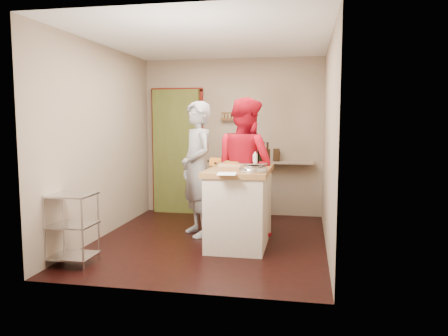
{
  "coord_description": "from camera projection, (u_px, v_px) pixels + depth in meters",
  "views": [
    {
      "loc": [
        1.24,
        -5.49,
        1.6
      ],
      "look_at": [
        0.19,
        0.0,
        0.98
      ],
      "focal_mm": 35.0,
      "sensor_mm": 36.0,
      "label": 1
    }
  ],
  "objects": [
    {
      "name": "back_wall",
      "position": [
        196.0,
        147.0,
        7.51
      ],
      "size": [
        3.0,
        0.44,
        2.6
      ],
      "color": "gray",
      "rests_on": "ground"
    },
    {
      "name": "stove",
      "position": [
        232.0,
        190.0,
        7.1
      ],
      "size": [
        0.6,
        0.63,
        1.0
      ],
      "color": "black",
      "rests_on": "ground"
    },
    {
      "name": "floor",
      "position": [
        210.0,
        241.0,
        5.77
      ],
      "size": [
        3.5,
        3.5,
        0.0
      ],
      "primitive_type": "plane",
      "color": "black",
      "rests_on": "ground"
    },
    {
      "name": "left_wall",
      "position": [
        101.0,
        142.0,
        5.91
      ],
      "size": [
        0.04,
        3.5,
        2.6
      ],
      "primitive_type": "cube",
      "color": "gray",
      "rests_on": "ground"
    },
    {
      "name": "island",
      "position": [
        240.0,
        204.0,
        5.63
      ],
      "size": [
        0.78,
        1.47,
        1.29
      ],
      "color": "beige",
      "rests_on": "ground"
    },
    {
      "name": "ceiling",
      "position": [
        209.0,
        39.0,
        5.48
      ],
      "size": [
        3.0,
        3.5,
        0.02
      ],
      "primitive_type": "cube",
      "color": "white",
      "rests_on": "back_wall"
    },
    {
      "name": "person_stripe",
      "position": [
        197.0,
        169.0,
        5.97
      ],
      "size": [
        0.76,
        0.8,
        1.84
      ],
      "primitive_type": "imported",
      "rotation": [
        0.0,
        0.0,
        -0.93
      ],
      "color": "#A8A7AC",
      "rests_on": "ground"
    },
    {
      "name": "wire_shelving",
      "position": [
        72.0,
        226.0,
        4.79
      ],
      "size": [
        0.48,
        0.4,
        0.8
      ],
      "color": "silver",
      "rests_on": "ground"
    },
    {
      "name": "right_wall",
      "position": [
        329.0,
        144.0,
        5.35
      ],
      "size": [
        0.04,
        3.5,
        2.6
      ],
      "primitive_type": "cube",
      "color": "gray",
      "rests_on": "ground"
    },
    {
      "name": "person_red",
      "position": [
        245.0,
        167.0,
        6.01
      ],
      "size": [
        1.17,
        1.14,
        1.89
      ],
      "primitive_type": "imported",
      "rotation": [
        0.0,
        0.0,
        2.45
      ],
      "color": "red",
      "rests_on": "ground"
    }
  ]
}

